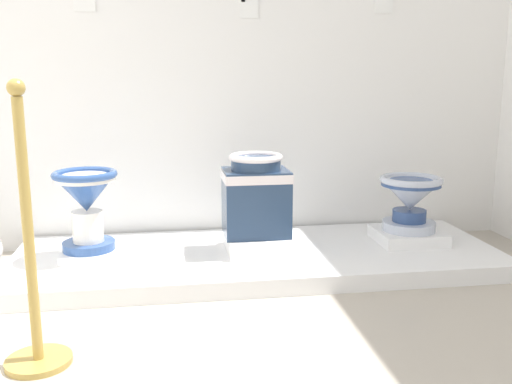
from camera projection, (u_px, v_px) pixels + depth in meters
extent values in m
cube|color=white|center=(245.00, 5.00, 3.53)|extent=(3.74, 0.06, 3.03)
cube|color=white|center=(258.00, 258.00, 3.30)|extent=(2.77, 0.98, 0.09)
cube|color=white|center=(89.00, 253.00, 3.15)|extent=(0.29, 0.29, 0.05)
cylinder|color=#335494|center=(89.00, 245.00, 3.15)|extent=(0.29, 0.29, 0.05)
cylinder|color=white|center=(88.00, 226.00, 3.12)|extent=(0.17, 0.17, 0.17)
cone|color=#335494|center=(86.00, 193.00, 3.09)|extent=(0.34, 0.34, 0.20)
cylinder|color=white|center=(85.00, 178.00, 3.07)|extent=(0.33, 0.33, 0.03)
torus|color=#335494|center=(85.00, 174.00, 3.06)|extent=(0.35, 0.35, 0.04)
cylinder|color=white|center=(85.00, 175.00, 3.07)|extent=(0.23, 0.23, 0.01)
cube|color=white|center=(256.00, 242.00, 3.28)|extent=(0.34, 0.38, 0.10)
cube|color=navy|center=(256.00, 202.00, 3.23)|extent=(0.36, 0.30, 0.38)
cube|color=white|center=(256.00, 176.00, 3.20)|extent=(0.37, 0.31, 0.05)
cylinder|color=navy|center=(256.00, 163.00, 3.19)|extent=(0.28, 0.28, 0.07)
torus|color=white|center=(256.00, 157.00, 3.18)|extent=(0.30, 0.30, 0.04)
cube|color=white|center=(408.00, 236.00, 3.46)|extent=(0.39, 0.35, 0.07)
cylinder|color=silver|center=(409.00, 226.00, 3.44)|extent=(0.32, 0.32, 0.06)
cylinder|color=navy|center=(409.00, 215.00, 3.43)|extent=(0.20, 0.20, 0.07)
cone|color=silver|center=(410.00, 195.00, 3.40)|extent=(0.36, 0.36, 0.18)
cylinder|color=navy|center=(411.00, 183.00, 3.39)|extent=(0.35, 0.35, 0.03)
torus|color=silver|center=(411.00, 180.00, 3.39)|extent=(0.37, 0.37, 0.04)
cylinder|color=navy|center=(411.00, 181.00, 3.39)|extent=(0.25, 0.25, 0.01)
cube|color=white|center=(84.00, 1.00, 3.35)|extent=(0.13, 0.01, 0.12)
cube|color=white|center=(249.00, 7.00, 3.50)|extent=(0.11, 0.01, 0.13)
cube|color=slate|center=(243.00, 0.00, 3.49)|extent=(0.02, 0.01, 0.02)
cube|color=white|center=(384.00, 2.00, 3.62)|extent=(0.12, 0.01, 0.14)
cylinder|color=#B59345|center=(39.00, 361.00, 2.18)|extent=(0.25, 0.25, 0.02)
cylinder|color=#B59345|center=(28.00, 233.00, 2.08)|extent=(0.04, 0.04, 0.99)
sphere|color=#B59345|center=(16.00, 88.00, 1.97)|extent=(0.06, 0.06, 0.06)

